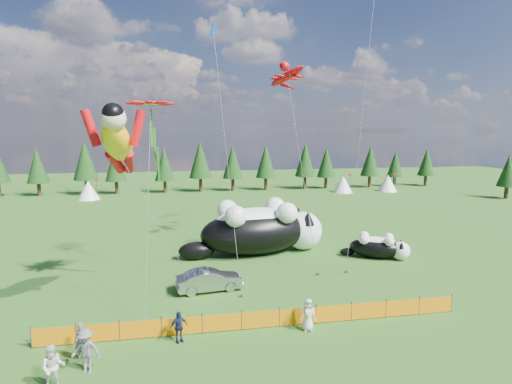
% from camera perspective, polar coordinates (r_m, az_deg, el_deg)
% --- Properties ---
extents(ground, '(160.00, 160.00, 0.00)m').
position_cam_1_polar(ground, '(24.58, -0.70, -15.71)').
color(ground, '#113C0B').
rests_on(ground, ground).
extents(safety_fence, '(22.06, 0.06, 1.10)m').
position_cam_1_polar(safety_fence, '(21.69, 0.64, -17.74)').
color(safety_fence, '#262626').
rests_on(safety_fence, ground).
extents(tree_line, '(90.00, 4.00, 8.00)m').
position_cam_1_polar(tree_line, '(67.46, -6.90, 3.44)').
color(tree_line, black).
rests_on(tree_line, ground).
extents(festival_tents, '(50.00, 3.20, 2.80)m').
position_cam_1_polar(festival_tents, '(64.37, 3.22, 0.91)').
color(festival_tents, white).
rests_on(festival_tents, ground).
extents(cat_large, '(12.32, 5.55, 4.46)m').
position_cam_1_polar(cat_large, '(33.35, 0.79, -5.23)').
color(cat_large, black).
rests_on(cat_large, ground).
extents(cat_small, '(5.16, 3.53, 1.99)m').
position_cam_1_polar(cat_small, '(33.87, 17.12, -7.46)').
color(cat_small, black).
rests_on(cat_small, ground).
extents(car, '(4.37, 1.99, 1.39)m').
position_cam_1_polar(car, '(26.36, -6.65, -12.39)').
color(car, '#A5A5AA').
rests_on(car, ground).
extents(spectator_a, '(0.65, 0.44, 1.73)m').
position_cam_1_polar(spectator_a, '(20.57, -23.65, -18.96)').
color(spectator_a, '#5D5C62').
rests_on(spectator_a, ground).
extents(spectator_b, '(0.98, 0.66, 1.86)m').
position_cam_1_polar(spectator_b, '(18.96, -26.99, -21.45)').
color(spectator_b, silver).
rests_on(spectator_b, ground).
extents(spectator_c, '(1.02, 0.80, 1.56)m').
position_cam_1_polar(spectator_c, '(20.74, -10.99, -18.37)').
color(spectator_c, '#151B3C').
rests_on(spectator_c, ground).
extents(spectator_d, '(1.37, 0.90, 1.95)m').
position_cam_1_polar(spectator_d, '(19.52, -23.15, -20.12)').
color(spectator_d, '#5D5C62').
rests_on(spectator_d, ground).
extents(spectator_e, '(0.85, 0.58, 1.69)m').
position_cam_1_polar(spectator_e, '(21.54, 7.43, -17.00)').
color(spectator_e, silver).
rests_on(spectator_e, ground).
extents(superhero_kite, '(6.34, 4.87, 12.24)m').
position_cam_1_polar(superhero_kite, '(22.82, -19.21, 6.76)').
color(superhero_kite, yellow).
rests_on(superhero_kite, ground).
extents(gecko_kite, '(5.45, 11.73, 17.03)m').
position_cam_1_polar(gecko_kite, '(36.02, 4.42, 16.15)').
color(gecko_kite, red).
rests_on(gecko_kite, ground).
extents(flower_kite, '(3.57, 7.49, 12.97)m').
position_cam_1_polar(flower_kite, '(25.62, -14.81, 11.79)').
color(flower_kite, red).
rests_on(flower_kite, ground).
extents(diamond_kite_a, '(1.59, 4.72, 17.54)m').
position_cam_1_polar(diamond_kite_a, '(27.77, -5.94, 20.55)').
color(diamond_kite_a, blue).
rests_on(diamond_kite_a, ground).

